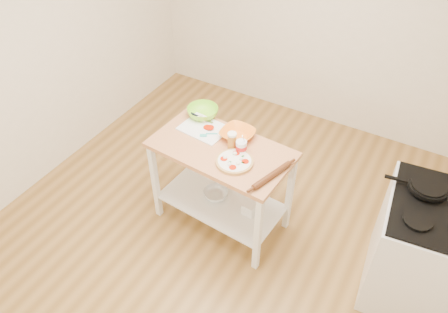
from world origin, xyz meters
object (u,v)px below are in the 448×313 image
beer_pint (232,141)px  yogurt_tub (241,147)px  orange_bowl (237,134)px  shelf_glass_bowl (216,194)px  pizza (234,161)px  knife (197,116)px  skillet (427,187)px  shelf_bin (249,208)px  green_bowl (203,112)px  rolling_pin (272,175)px  cutting_board (204,128)px  prep_island (221,170)px  spatula (208,134)px  gas_stove (423,249)px

beer_pint → yogurt_tub: size_ratio=0.77×
orange_bowl → shelf_glass_bowl: orange_bowl is taller
pizza → knife: pizza is taller
skillet → shelf_bin: size_ratio=4.08×
green_bowl → rolling_pin: 0.97m
pizza → cutting_board: (-0.44, 0.26, -0.01)m
knife → shelf_glass_bowl: size_ratio=1.18×
skillet → pizza: bearing=-172.0°
prep_island → shelf_glass_bowl: bearing=166.1°
green_bowl → beer_pint: (0.44, -0.26, 0.03)m
orange_bowl → yogurt_tub: bearing=-52.4°
spatula → rolling_pin: size_ratio=0.33×
pizza → shelf_glass_bowl: 0.68m
cutting_board → rolling_pin: 0.81m
gas_stove → yogurt_tub: bearing=178.8°
pizza → rolling_pin: size_ratio=0.76×
orange_bowl → green_bowl: (-0.42, 0.11, 0.01)m
orange_bowl → beer_pint: beer_pint is taller
prep_island → gas_stove: gas_stove is taller
orange_bowl → beer_pint: (0.03, -0.14, 0.04)m
beer_pint → gas_stove: bearing=4.1°
prep_island → skillet: 1.62m
cutting_board → beer_pint: beer_pint is taller
skillet → orange_bowl: 1.51m
gas_stove → shelf_bin: gas_stove is taller
skillet → yogurt_tub: bearing=-177.7°
green_bowl → rolling_pin: bearing=-25.3°
cutting_board → knife: 0.17m
skillet → spatula: 1.75m
orange_bowl → green_bowl: bearing=164.6°
rolling_pin → shelf_bin: bearing=153.2°
gas_stove → cutting_board: bearing=174.4°
pizza → knife: (-0.58, 0.36, 0.00)m
prep_island → shelf_bin: 0.44m
pizza → yogurt_tub: yogurt_tub is taller
skillet → knife: skillet is taller
pizza → beer_pint: beer_pint is taller
gas_stove → green_bowl: 2.12m
knife → gas_stove: bearing=6.1°
knife → shelf_bin: 0.95m
beer_pint → yogurt_tub: yogurt_tub is taller
gas_stove → beer_pint: bearing=178.2°
knife → pizza: bearing=-23.4°
prep_island → yogurt_tub: (0.17, 0.04, 0.31)m
pizza → spatula: (-0.36, 0.19, 0.00)m
shelf_glass_bowl → cutting_board: bearing=144.4°
prep_island → shelf_glass_bowl: prep_island is taller
skillet → cutting_board: 1.82m
shelf_bin → skillet: bearing=12.8°
spatula → yogurt_tub: (0.34, -0.04, 0.04)m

